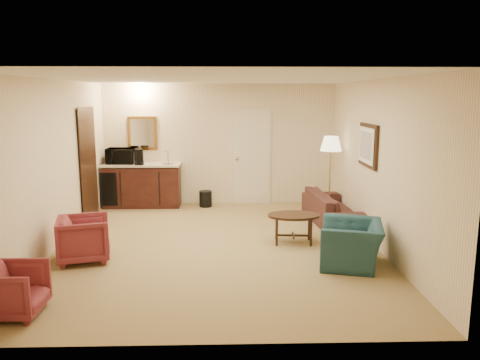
# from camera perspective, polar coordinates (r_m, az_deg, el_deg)

# --- Properties ---
(ground) EXTENTS (6.00, 6.00, 0.00)m
(ground) POSITION_cam_1_polar(r_m,az_deg,el_deg) (7.52, -2.79, -7.98)
(ground) COLOR #9A894E
(ground) RESTS_ON ground
(room_walls) EXTENTS (5.02, 6.01, 2.61)m
(room_walls) POSITION_cam_1_polar(r_m,az_deg,el_deg) (7.94, -3.49, 5.66)
(room_walls) COLOR #F8DFBA
(room_walls) RESTS_ON ground
(wetbar_cabinet) EXTENTS (1.64, 0.58, 0.92)m
(wetbar_cabinet) POSITION_cam_1_polar(r_m,az_deg,el_deg) (10.20, -11.82, -0.63)
(wetbar_cabinet) COLOR #3A1912
(wetbar_cabinet) RESTS_ON ground
(sofa) EXTENTS (0.71, 1.96, 0.75)m
(sofa) POSITION_cam_1_polar(r_m,az_deg,el_deg) (8.89, 11.36, -2.76)
(sofa) COLOR black
(sofa) RESTS_ON ground
(teal_armchair) EXTENTS (0.82, 1.07, 0.83)m
(teal_armchair) POSITION_cam_1_polar(r_m,az_deg,el_deg) (6.76, 13.46, -6.70)
(teal_armchair) COLOR #1D434A
(teal_armchair) RESTS_ON ground
(rose_chair_near) EXTENTS (0.81, 0.84, 0.72)m
(rose_chair_near) POSITION_cam_1_polar(r_m,az_deg,el_deg) (7.12, -18.50, -6.55)
(rose_chair_near) COLOR maroon
(rose_chair_near) RESTS_ON ground
(rose_chair_far) EXTENTS (0.57, 0.61, 0.62)m
(rose_chair_far) POSITION_cam_1_polar(r_m,az_deg,el_deg) (5.72, -25.91, -11.76)
(rose_chair_far) COLOR maroon
(rose_chair_far) RESTS_ON ground
(coffee_table) EXTENTS (0.87, 0.63, 0.48)m
(coffee_table) POSITION_cam_1_polar(r_m,az_deg,el_deg) (7.62, 6.51, -5.90)
(coffee_table) COLOR #311B10
(coffee_table) RESTS_ON ground
(floor_lamp) EXTENTS (0.50, 0.50, 1.58)m
(floor_lamp) POSITION_cam_1_polar(r_m,az_deg,el_deg) (9.42, 10.91, 0.54)
(floor_lamp) COLOR #B4973C
(floor_lamp) RESTS_ON ground
(waste_bin) EXTENTS (0.34, 0.34, 0.34)m
(waste_bin) POSITION_cam_1_polar(r_m,az_deg,el_deg) (10.04, -4.22, -2.30)
(waste_bin) COLOR black
(waste_bin) RESTS_ON ground
(microwave) EXTENTS (0.60, 0.34, 0.40)m
(microwave) POSITION_cam_1_polar(r_m,az_deg,el_deg) (10.25, -14.30, 3.07)
(microwave) COLOR black
(microwave) RESTS_ON wetbar_cabinet
(coffee_maker) EXTENTS (0.20, 0.20, 0.33)m
(coffee_maker) POSITION_cam_1_polar(r_m,az_deg,el_deg) (9.99, -12.19, 2.77)
(coffee_maker) COLOR black
(coffee_maker) RESTS_ON wetbar_cabinet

